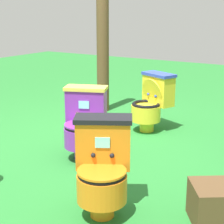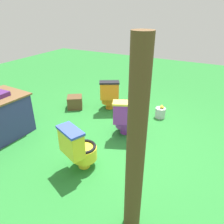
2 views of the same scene
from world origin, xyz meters
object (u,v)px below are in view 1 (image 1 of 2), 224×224
Objects in this scene: small_crate at (215,204)px; toilet_yellow at (152,102)px; toilet_orange at (103,166)px; wooden_post at (103,42)px; toilet_purple at (84,122)px.

toilet_yellow is at bearing -141.34° from small_crate.
toilet_yellow is at bearing -103.35° from toilet_orange.
toilet_orange is 0.35× the size of wooden_post.
wooden_post is 3.37m from small_crate.
small_crate is at bearing 138.66° from toilet_purple.
wooden_post is at bearing -132.06° from small_crate.
toilet_purple is at bearing -76.45° from toilet_orange.
small_crate is (1.70, 1.36, -0.23)m from toilet_yellow.
small_crate is at bearing 47.94° from wooden_post.
toilet_yellow is 2.15× the size of small_crate.
toilet_yellow is 2.09m from toilet_orange.
toilet_purple and toilet_orange have the same top height.
toilet_yellow is 1.33m from wooden_post.
toilet_purple reaches higher than small_crate.
toilet_orange reaches higher than small_crate.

